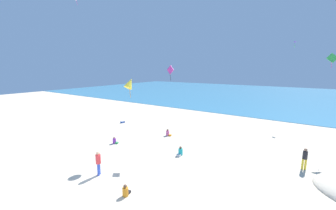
# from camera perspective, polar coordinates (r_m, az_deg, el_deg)

# --- Properties ---
(ground_plane) EXTENTS (120.00, 120.00, 0.00)m
(ground_plane) POSITION_cam_1_polar(r_m,az_deg,el_deg) (21.20, 2.79, -10.08)
(ground_plane) COLOR beige
(ocean_water) EXTENTS (120.00, 60.00, 0.05)m
(ocean_water) POSITION_cam_1_polar(r_m,az_deg,el_deg) (63.12, 24.56, 2.64)
(ocean_water) COLOR teal
(ocean_water) RESTS_ON ground_plane
(cooler_box) EXTENTS (0.55, 0.62, 0.25)m
(cooler_box) POSITION_cam_1_polar(r_m,az_deg,el_deg) (28.78, -12.49, -4.57)
(cooler_box) COLOR #2D56B7
(cooler_box) RESTS_ON ground_plane
(person_0) EXTENTS (0.48, 0.48, 1.73)m
(person_0) POSITION_cam_1_polar(r_m,az_deg,el_deg) (15.45, -18.77, -14.63)
(person_0) COLOR blue
(person_0) RESTS_ON ground_plane
(person_2) EXTENTS (0.39, 0.63, 0.78)m
(person_2) POSITION_cam_1_polar(r_m,az_deg,el_deg) (18.03, 3.43, -12.87)
(person_2) COLOR #19ADB2
(person_2) RESTS_ON ground_plane
(person_3) EXTENTS (0.42, 0.62, 0.72)m
(person_3) POSITION_cam_1_polar(r_m,az_deg,el_deg) (13.23, -11.65, -22.42)
(person_3) COLOR orange
(person_3) RESTS_ON ground_plane
(person_4) EXTENTS (0.62, 0.49, 0.70)m
(person_4) POSITION_cam_1_polar(r_m,az_deg,el_deg) (21.25, -14.56, -9.63)
(person_4) COLOR purple
(person_4) RESTS_ON ground_plane
(person_5) EXTENTS (0.65, 0.44, 0.75)m
(person_5) POSITION_cam_1_polar(r_m,az_deg,el_deg) (22.82, -0.02, -7.84)
(person_5) COLOR #D8599E
(person_5) RESTS_ON ground_plane
(person_6) EXTENTS (0.35, 0.35, 1.63)m
(person_6) POSITION_cam_1_polar(r_m,az_deg,el_deg) (18.40, 33.74, -11.98)
(person_6) COLOR yellow
(person_6) RESTS_ON ground_plane
(kite_yellow) EXTENTS (0.85, 1.12, 1.75)m
(kite_yellow) POSITION_cam_1_polar(r_m,az_deg,el_deg) (17.38, -10.59, 5.95)
(kite_yellow) COLOR yellow
(kite_purple) EXTENTS (0.45, 0.51, 0.90)m
(kite_purple) POSITION_cam_1_polar(r_m,az_deg,el_deg) (33.50, 31.78, 14.72)
(kite_purple) COLOR purple
(kite_magenta) EXTENTS (0.80, 0.21, 1.38)m
(kite_magenta) POSITION_cam_1_polar(r_m,az_deg,el_deg) (18.26, 0.66, 9.67)
(kite_magenta) COLOR #DB3DA8
(kite_green) EXTENTS (0.93, 0.35, 1.38)m
(kite_green) POSITION_cam_1_polar(r_m,az_deg,el_deg) (24.44, 38.72, 10.12)
(kite_green) COLOR green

